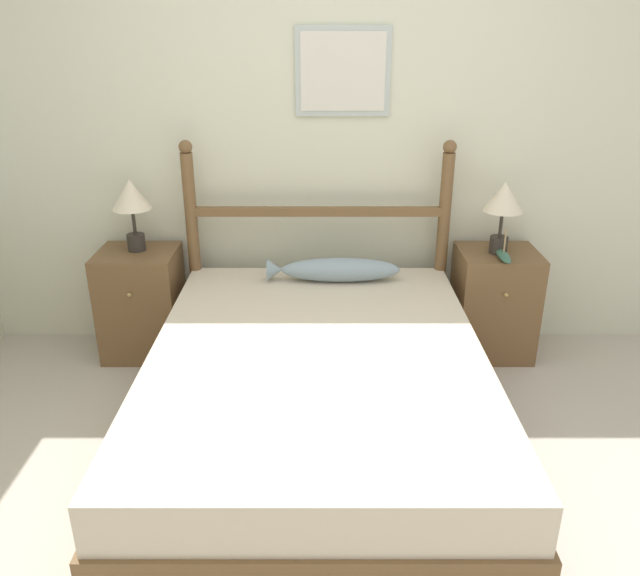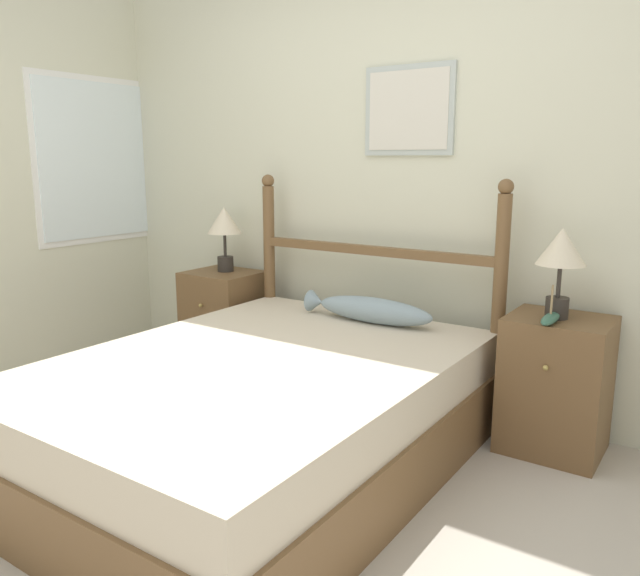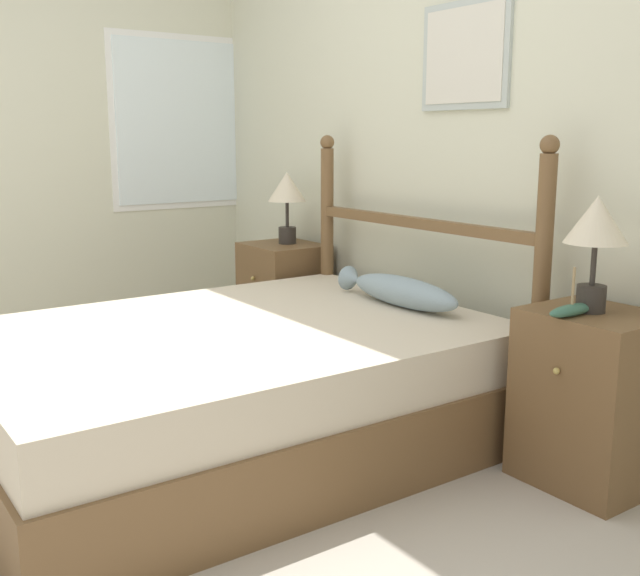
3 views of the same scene
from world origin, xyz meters
name	(u,v)px [view 2 (image 2 of 3)]	position (x,y,z in m)	size (l,w,h in m)	color
ground_plane	(177,525)	(0.00, 0.00, 0.00)	(16.00, 16.00, 0.00)	#B7AD9E
wall_back	(395,177)	(0.00, 1.73, 1.28)	(6.40, 0.08, 2.55)	beige
bed	(259,413)	(-0.04, 0.55, 0.25)	(1.55, 2.08, 0.51)	brown
headboard	(371,281)	(-0.04, 1.56, 0.70)	(1.56, 0.08, 1.28)	brown
nightstand_left	(224,321)	(-1.10, 1.47, 0.33)	(0.46, 0.42, 0.66)	brown
nightstand_right	(555,385)	(1.02, 1.47, 0.33)	(0.46, 0.42, 0.66)	brown
table_lamp_left	(224,225)	(-1.10, 1.50, 0.96)	(0.22, 0.22, 0.42)	#2D2823
table_lamp_right	(561,254)	(1.00, 1.45, 0.96)	(0.22, 0.22, 0.42)	#2D2823
model_boat	(550,318)	(1.00, 1.34, 0.68)	(0.06, 0.23, 0.17)	#386651
fish_pillow	(369,310)	(0.06, 1.36, 0.58)	(0.76, 0.16, 0.14)	#8499A3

